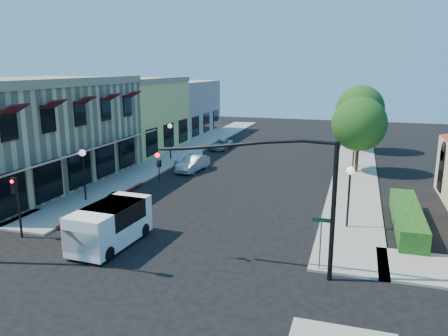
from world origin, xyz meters
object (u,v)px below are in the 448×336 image
(secondary_signal, at_px, (16,196))
(lamppost_right_near, at_px, (350,181))
(signal_mast_arm, at_px, (282,184))
(parked_car_b, at_px, (193,163))
(street_tree_b, at_px, (360,109))
(lamppost_left_near, at_px, (83,162))
(street_name_sign, at_px, (321,235))
(street_tree_a, at_px, (359,124))
(parked_car_d, at_px, (221,144))
(lamppost_right_far, at_px, (355,137))
(parked_car_c, at_px, (189,157))
(parked_car_a, at_px, (114,201))
(lamppost_left_far, at_px, (170,132))
(white_van, at_px, (110,223))

(secondary_signal, relative_size, lamppost_right_near, 0.93)
(signal_mast_arm, xyz_separation_m, parked_car_b, (-10.66, 16.92, -3.41))
(parked_car_b, bearing_deg, lamppost_right_near, -31.87)
(street_tree_b, relative_size, lamppost_left_near, 1.97)
(lamppost_left_near, bearing_deg, parked_car_b, 70.45)
(street_name_sign, bearing_deg, parked_car_b, 127.18)
(street_tree_a, bearing_deg, parked_car_d, 154.32)
(lamppost_right_far, xyz_separation_m, parked_car_b, (-13.30, -5.58, -2.06))
(street_tree_b, relative_size, parked_car_c, 1.71)
(lamppost_right_far, bearing_deg, parked_car_b, -157.23)
(lamppost_right_near, relative_size, parked_car_d, 0.93)
(street_name_sign, xyz_separation_m, lamppost_right_near, (1.00, 5.80, 1.04))
(parked_car_a, distance_m, parked_car_b, 11.34)
(lamppost_left_near, bearing_deg, parked_car_c, 79.98)
(street_name_sign, relative_size, lamppost_left_near, 0.70)
(secondary_signal, distance_m, lamppost_right_near, 17.77)
(lamppost_left_near, distance_m, lamppost_left_far, 14.00)
(signal_mast_arm, bearing_deg, lamppost_right_near, 67.88)
(signal_mast_arm, height_order, parked_car_c, signal_mast_arm)
(lamppost_right_far, height_order, parked_car_d, lamppost_right_far)
(lamppost_right_far, height_order, parked_car_a, lamppost_right_far)
(street_tree_b, bearing_deg, lamppost_left_far, -149.97)
(parked_car_c, relative_size, parked_car_d, 1.07)
(lamppost_left_near, bearing_deg, parked_car_a, -17.78)
(signal_mast_arm, height_order, lamppost_right_far, signal_mast_arm)
(street_tree_b, distance_m, white_van, 32.41)
(street_tree_a, height_order, street_tree_b, street_tree_b)
(street_name_sign, xyz_separation_m, parked_car_c, (-13.70, 18.82, -1.10))
(parked_car_a, bearing_deg, lamppost_left_near, 156.17)
(lamppost_right_near, relative_size, parked_car_a, 1.14)
(street_name_sign, bearing_deg, signal_mast_arm, -156.80)
(secondary_signal, xyz_separation_m, lamppost_left_near, (-0.50, 6.59, 0.42))
(lamppost_right_near, height_order, parked_car_a, lamppost_right_near)
(secondary_signal, height_order, street_name_sign, secondary_signal)
(street_name_sign, relative_size, parked_car_c, 0.61)
(street_tree_a, xyz_separation_m, lamppost_left_near, (-17.30, -14.00, -1.46))
(lamppost_left_near, height_order, parked_car_a, lamppost_left_near)
(lamppost_right_near, bearing_deg, parked_car_a, -176.49)
(street_tree_a, bearing_deg, lamppost_right_far, 98.53)
(street_tree_b, relative_size, lamppost_left_far, 1.97)
(signal_mast_arm, xyz_separation_m, parked_car_c, (-12.06, 19.52, -3.49))
(lamppost_left_far, xyz_separation_m, parked_car_b, (3.70, -3.58, -2.06))
(lamppost_left_far, bearing_deg, signal_mast_arm, -55.00)
(parked_car_a, relative_size, parked_car_c, 0.76)
(lamppost_left_near, distance_m, white_van, 8.40)
(parked_car_c, bearing_deg, lamppost_right_near, -39.85)
(street_tree_b, height_order, signal_mast_arm, street_tree_b)
(lamppost_left_near, relative_size, lamppost_right_near, 1.00)
(street_tree_b, distance_m, lamppost_left_near, 29.64)
(lamppost_left_far, xyz_separation_m, white_van, (5.63, -20.05, -1.51))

